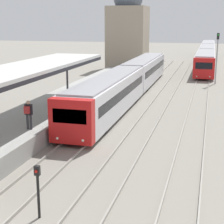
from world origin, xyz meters
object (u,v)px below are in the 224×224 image
object	(u,v)px
person_on_platform	(28,112)
signal_post_near	(38,186)
train_near	(130,79)
signal_mast_far	(217,53)
train_far	(207,53)

from	to	relation	value
person_on_platform	signal_post_near	bearing A→B (deg)	-60.83
train_near	signal_mast_far	world-z (taller)	signal_mast_far
person_on_platform	signal_mast_far	size ratio (longest dim) A/B	0.29
person_on_platform	signal_post_near	size ratio (longest dim) A/B	0.82
train_far	signal_post_near	world-z (taller)	train_far
person_on_platform	train_far	world-z (taller)	train_far
signal_post_near	signal_mast_far	world-z (taller)	signal_mast_far
person_on_platform	train_near	size ratio (longest dim) A/B	0.05
train_near	signal_mast_far	distance (m)	12.73
train_near	signal_mast_far	size ratio (longest dim) A/B	5.49
signal_post_near	signal_mast_far	xyz separation A→B (m)	(6.30, 32.91, 2.31)
train_far	train_near	bearing A→B (deg)	-101.11
person_on_platform	train_far	distance (m)	50.15
person_on_platform	signal_post_near	xyz separation A→B (m)	(4.01, -7.18, -0.78)
train_near	train_far	xyz separation A→B (m)	(6.55, 33.38, -0.03)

